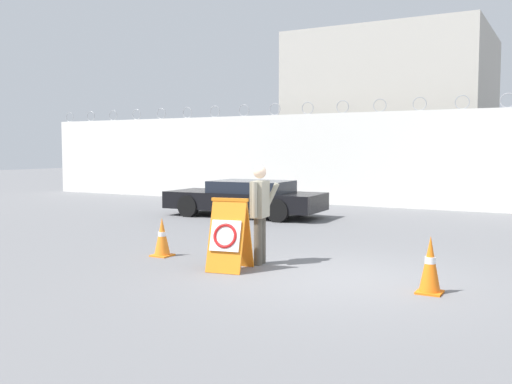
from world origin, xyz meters
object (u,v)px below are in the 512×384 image
traffic_cone_mid (162,237)px  traffic_cone_near (430,265)px  barricade_sign (229,234)px  security_guard (260,210)px  parked_car_front_coupe (246,198)px

traffic_cone_mid → traffic_cone_near: bearing=-4.8°
barricade_sign → security_guard: bearing=63.6°
barricade_sign → security_guard: 0.80m
security_guard → parked_car_front_coupe: (-3.74, 6.04, -0.39)m
traffic_cone_mid → barricade_sign: bearing=-14.7°
security_guard → barricade_sign: bearing=154.1°
traffic_cone_near → traffic_cone_mid: 5.01m
barricade_sign → traffic_cone_near: 3.25m
barricade_sign → traffic_cone_mid: bearing=156.0°
security_guard → parked_car_front_coupe: security_guard is taller
barricade_sign → traffic_cone_mid: (-1.75, 0.46, -0.24)m
traffic_cone_mid → security_guard: bearing=6.6°
barricade_sign → traffic_cone_near: size_ratio=1.49×
parked_car_front_coupe → barricade_sign: bearing=114.5°
parked_car_front_coupe → traffic_cone_near: bearing=132.2°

